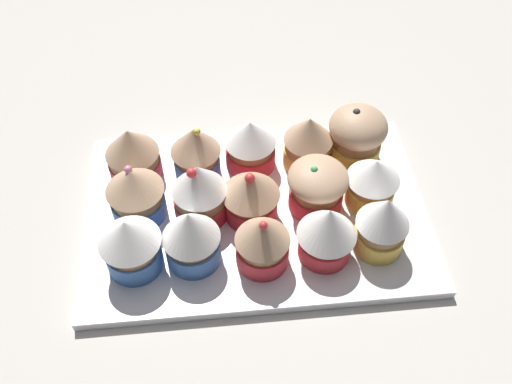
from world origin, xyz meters
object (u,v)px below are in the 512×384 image
cupcake_0 (130,243)px  cupcake_2 (259,241)px  cupcake_4 (382,223)px  cupcake_7 (251,194)px  cupcake_1 (191,236)px  cupcake_13 (308,141)px  cupcake_14 (357,135)px  cupcake_10 (132,153)px  cupcake_11 (196,151)px  cupcake_8 (317,184)px  cupcake_6 (199,191)px  cupcake_12 (251,144)px  cupcake_3 (327,231)px  cupcake_9 (373,182)px  baking_tray (256,212)px  cupcake_5 (135,192)px

cupcake_0 → cupcake_2: bearing=-3.5°
cupcake_4 → cupcake_7: cupcake_4 is taller
cupcake_1 → cupcake_13: bearing=41.6°
cupcake_0 → cupcake_2: size_ratio=1.01×
cupcake_2 → cupcake_14: cupcake_14 is taller
cupcake_2 → cupcake_10: (-13.26, 13.52, -0.04)cm
cupcake_0 → cupcake_7: bearing=23.2°
cupcake_0 → cupcake_11: (6.80, 12.15, -0.18)cm
cupcake_8 → cupcake_6: bearing=-178.2°
cupcake_8 → cupcake_11: 14.27cm
cupcake_4 → cupcake_10: bearing=153.7°
cupcake_0 → cupcake_7: 13.61cm
cupcake_13 → cupcake_14: bearing=5.3°
cupcake_8 → cupcake_4: bearing=-48.6°
cupcake_1 → cupcake_14: bearing=33.0°
cupcake_2 → cupcake_12: cupcake_2 is taller
cupcake_4 → cupcake_0: bearing=179.9°
cupcake_2 → cupcake_7: (-0.32, 6.15, 0.02)cm
cupcake_0 → cupcake_2: 12.86cm
cupcake_6 → cupcake_3: bearing=-26.9°
cupcake_2 → cupcake_12: bearing=88.3°
cupcake_11 → cupcake_12: cupcake_11 is taller
cupcake_9 → baking_tray: bearing=179.3°
cupcake_9 → cupcake_12: size_ratio=0.98×
cupcake_2 → cupcake_8: cupcake_2 is taller
cupcake_1 → cupcake_12: 14.64cm
cupcake_4 → cupcake_3: bearing=-176.0°
cupcake_6 → cupcake_10: bearing=137.8°
cupcake_8 → cupcake_13: 6.08cm
cupcake_10 → cupcake_0: bearing=-88.1°
cupcake_8 → cupcake_1: bearing=-156.0°
cupcake_0 → cupcake_5: bearing=88.4°
cupcake_0 → cupcake_9: 26.61cm
cupcake_0 → cupcake_9: size_ratio=1.11×
cupcake_0 → cupcake_10: bearing=91.9°
cupcake_14 → cupcake_1: bearing=-147.0°
cupcake_1 → cupcake_11: cupcake_1 is taller
cupcake_9 → cupcake_1: bearing=-164.2°
cupcake_3 → cupcake_14: (5.93, 13.43, -0.15)cm
cupcake_5 → cupcake_11: cupcake_11 is taller
cupcake_3 → cupcake_14: cupcake_14 is taller
cupcake_10 → cupcake_11: cupcake_11 is taller
cupcake_3 → cupcake_9: 8.89cm
cupcake_11 → cupcake_14: size_ratio=0.99×
cupcake_12 → cupcake_13: (6.55, -0.53, 0.26)cm
cupcake_7 → cupcake_9: cupcake_7 is taller
cupcake_2 → cupcake_12: (0.42, 13.74, -0.12)cm
cupcake_0 → cupcake_6: (7.05, 5.95, 0.04)cm
cupcake_12 → cupcake_11: bearing=-172.9°
cupcake_5 → cupcake_8: cupcake_5 is taller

